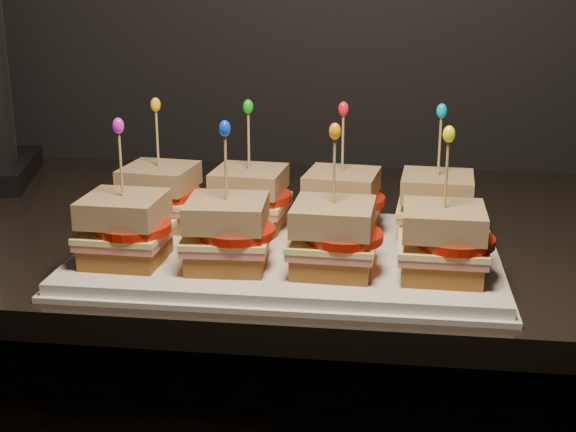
# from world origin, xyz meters

# --- Properties ---
(granite_slab) EXTENTS (2.56, 0.65, 0.03)m
(granite_slab) POSITION_xyz_m (0.45, 1.69, 0.91)
(granite_slab) COLOR black
(granite_slab) RESTS_ON cabinet
(platter) EXTENTS (0.47, 0.29, 0.02)m
(platter) POSITION_xyz_m (0.34, 1.53, 0.93)
(platter) COLOR white
(platter) RESTS_ON granite_slab
(platter_rim) EXTENTS (0.48, 0.30, 0.01)m
(platter_rim) POSITION_xyz_m (0.34, 1.53, 0.93)
(platter_rim) COLOR white
(platter_rim) RESTS_ON granite_slab
(sandwich_0_bread_bot) EXTENTS (0.09, 0.09, 0.02)m
(sandwich_0_bread_bot) POSITION_xyz_m (0.18, 1.60, 0.95)
(sandwich_0_bread_bot) COLOR brown
(sandwich_0_bread_bot) RESTS_ON platter
(sandwich_0_ham) EXTENTS (0.10, 0.09, 0.01)m
(sandwich_0_ham) POSITION_xyz_m (0.18, 1.60, 0.97)
(sandwich_0_ham) COLOR #C47063
(sandwich_0_ham) RESTS_ON sandwich_0_bread_bot
(sandwich_0_cheese) EXTENTS (0.10, 0.10, 0.01)m
(sandwich_0_cheese) POSITION_xyz_m (0.18, 1.60, 0.98)
(sandwich_0_cheese) COLOR #FCEF99
(sandwich_0_cheese) RESTS_ON sandwich_0_ham
(sandwich_0_tomato) EXTENTS (0.08, 0.08, 0.01)m
(sandwich_0_tomato) POSITION_xyz_m (0.19, 1.59, 0.98)
(sandwich_0_tomato) COLOR #B1170A
(sandwich_0_tomato) RESTS_ON sandwich_0_cheese
(sandwich_0_bread_top) EXTENTS (0.09, 0.09, 0.03)m
(sandwich_0_bread_top) POSITION_xyz_m (0.18, 1.60, 1.00)
(sandwich_0_bread_top) COLOR brown
(sandwich_0_bread_top) RESTS_ON sandwich_0_tomato
(sandwich_0_pick) EXTENTS (0.00, 0.00, 0.09)m
(sandwich_0_pick) POSITION_xyz_m (0.18, 1.60, 1.05)
(sandwich_0_pick) COLOR tan
(sandwich_0_pick) RESTS_ON sandwich_0_bread_top
(sandwich_0_frill) EXTENTS (0.01, 0.01, 0.02)m
(sandwich_0_frill) POSITION_xyz_m (0.18, 1.60, 1.09)
(sandwich_0_frill) COLOR #EDAE11
(sandwich_0_frill) RESTS_ON sandwich_0_pick
(sandwich_1_bread_bot) EXTENTS (0.09, 0.09, 0.02)m
(sandwich_1_bread_bot) POSITION_xyz_m (0.29, 1.60, 0.95)
(sandwich_1_bread_bot) COLOR brown
(sandwich_1_bread_bot) RESTS_ON platter
(sandwich_1_ham) EXTENTS (0.09, 0.09, 0.01)m
(sandwich_1_ham) POSITION_xyz_m (0.29, 1.60, 0.97)
(sandwich_1_ham) COLOR #C47063
(sandwich_1_ham) RESTS_ON sandwich_1_bread_bot
(sandwich_1_cheese) EXTENTS (0.10, 0.09, 0.01)m
(sandwich_1_cheese) POSITION_xyz_m (0.29, 1.60, 0.98)
(sandwich_1_cheese) COLOR #FCEF99
(sandwich_1_cheese) RESTS_ON sandwich_1_ham
(sandwich_1_tomato) EXTENTS (0.08, 0.08, 0.01)m
(sandwich_1_tomato) POSITION_xyz_m (0.30, 1.59, 0.98)
(sandwich_1_tomato) COLOR #B1170A
(sandwich_1_tomato) RESTS_ON sandwich_1_cheese
(sandwich_1_bread_top) EXTENTS (0.09, 0.09, 0.03)m
(sandwich_1_bread_top) POSITION_xyz_m (0.29, 1.60, 1.00)
(sandwich_1_bread_top) COLOR brown
(sandwich_1_bread_top) RESTS_ON sandwich_1_tomato
(sandwich_1_pick) EXTENTS (0.00, 0.00, 0.09)m
(sandwich_1_pick) POSITION_xyz_m (0.29, 1.60, 1.05)
(sandwich_1_pick) COLOR tan
(sandwich_1_pick) RESTS_ON sandwich_1_bread_top
(sandwich_1_frill) EXTENTS (0.01, 0.01, 0.02)m
(sandwich_1_frill) POSITION_xyz_m (0.29, 1.60, 1.09)
(sandwich_1_frill) COLOR #14B512
(sandwich_1_frill) RESTS_ON sandwich_1_pick
(sandwich_2_bread_bot) EXTENTS (0.09, 0.09, 0.02)m
(sandwich_2_bread_bot) POSITION_xyz_m (0.40, 1.60, 0.95)
(sandwich_2_bread_bot) COLOR brown
(sandwich_2_bread_bot) RESTS_ON platter
(sandwich_2_ham) EXTENTS (0.10, 0.09, 0.01)m
(sandwich_2_ham) POSITION_xyz_m (0.40, 1.60, 0.97)
(sandwich_2_ham) COLOR #C47063
(sandwich_2_ham) RESTS_ON sandwich_2_bread_bot
(sandwich_2_cheese) EXTENTS (0.10, 0.10, 0.01)m
(sandwich_2_cheese) POSITION_xyz_m (0.40, 1.60, 0.98)
(sandwich_2_cheese) COLOR #FCEF99
(sandwich_2_cheese) RESTS_ON sandwich_2_ham
(sandwich_2_tomato) EXTENTS (0.08, 0.08, 0.01)m
(sandwich_2_tomato) POSITION_xyz_m (0.41, 1.59, 0.98)
(sandwich_2_tomato) COLOR #B1170A
(sandwich_2_tomato) RESTS_ON sandwich_2_cheese
(sandwich_2_bread_top) EXTENTS (0.09, 0.09, 0.03)m
(sandwich_2_bread_top) POSITION_xyz_m (0.40, 1.60, 1.00)
(sandwich_2_bread_top) COLOR brown
(sandwich_2_bread_top) RESTS_ON sandwich_2_tomato
(sandwich_2_pick) EXTENTS (0.00, 0.00, 0.09)m
(sandwich_2_pick) POSITION_xyz_m (0.40, 1.60, 1.05)
(sandwich_2_pick) COLOR tan
(sandwich_2_pick) RESTS_ON sandwich_2_bread_top
(sandwich_2_frill) EXTENTS (0.01, 0.01, 0.02)m
(sandwich_2_frill) POSITION_xyz_m (0.40, 1.60, 1.09)
(sandwich_2_frill) COLOR red
(sandwich_2_frill) RESTS_ON sandwich_2_pick
(sandwich_3_bread_bot) EXTENTS (0.09, 0.09, 0.02)m
(sandwich_3_bread_bot) POSITION_xyz_m (0.51, 1.60, 0.95)
(sandwich_3_bread_bot) COLOR brown
(sandwich_3_bread_bot) RESTS_ON platter
(sandwich_3_ham) EXTENTS (0.09, 0.09, 0.01)m
(sandwich_3_ham) POSITION_xyz_m (0.51, 1.60, 0.97)
(sandwich_3_ham) COLOR #C47063
(sandwich_3_ham) RESTS_ON sandwich_3_bread_bot
(sandwich_3_cheese) EXTENTS (0.10, 0.09, 0.01)m
(sandwich_3_cheese) POSITION_xyz_m (0.51, 1.60, 0.98)
(sandwich_3_cheese) COLOR #FCEF99
(sandwich_3_cheese) RESTS_ON sandwich_3_ham
(sandwich_3_tomato) EXTENTS (0.08, 0.08, 0.01)m
(sandwich_3_tomato) POSITION_xyz_m (0.52, 1.59, 0.98)
(sandwich_3_tomato) COLOR #B1170A
(sandwich_3_tomato) RESTS_ON sandwich_3_cheese
(sandwich_3_bread_top) EXTENTS (0.09, 0.09, 0.03)m
(sandwich_3_bread_top) POSITION_xyz_m (0.51, 1.60, 1.00)
(sandwich_3_bread_top) COLOR brown
(sandwich_3_bread_top) RESTS_ON sandwich_3_tomato
(sandwich_3_pick) EXTENTS (0.00, 0.00, 0.09)m
(sandwich_3_pick) POSITION_xyz_m (0.51, 1.60, 1.05)
(sandwich_3_pick) COLOR tan
(sandwich_3_pick) RESTS_ON sandwich_3_bread_top
(sandwich_3_frill) EXTENTS (0.01, 0.01, 0.02)m
(sandwich_3_frill) POSITION_xyz_m (0.51, 1.60, 1.09)
(sandwich_3_frill) COLOR #0397C7
(sandwich_3_frill) RESTS_ON sandwich_3_pick
(sandwich_4_bread_bot) EXTENTS (0.08, 0.08, 0.02)m
(sandwich_4_bread_bot) POSITION_xyz_m (0.18, 1.46, 0.95)
(sandwich_4_bread_bot) COLOR brown
(sandwich_4_bread_bot) RESTS_ON platter
(sandwich_4_ham) EXTENTS (0.09, 0.09, 0.01)m
(sandwich_4_ham) POSITION_xyz_m (0.18, 1.46, 0.97)
(sandwich_4_ham) COLOR #C47063
(sandwich_4_ham) RESTS_ON sandwich_4_bread_bot
(sandwich_4_cheese) EXTENTS (0.09, 0.09, 0.01)m
(sandwich_4_cheese) POSITION_xyz_m (0.18, 1.46, 0.98)
(sandwich_4_cheese) COLOR #FCEF99
(sandwich_4_cheese) RESTS_ON sandwich_4_ham
(sandwich_4_tomato) EXTENTS (0.08, 0.08, 0.01)m
(sandwich_4_tomato) POSITION_xyz_m (0.19, 1.46, 0.98)
(sandwich_4_tomato) COLOR #B1170A
(sandwich_4_tomato) RESTS_ON sandwich_4_cheese
(sandwich_4_bread_top) EXTENTS (0.08, 0.08, 0.03)m
(sandwich_4_bread_top) POSITION_xyz_m (0.18, 1.46, 1.00)
(sandwich_4_bread_top) COLOR brown
(sandwich_4_bread_top) RESTS_ON sandwich_4_tomato
(sandwich_4_pick) EXTENTS (0.00, 0.00, 0.09)m
(sandwich_4_pick) POSITION_xyz_m (0.18, 1.46, 1.05)
(sandwich_4_pick) COLOR tan
(sandwich_4_pick) RESTS_ON sandwich_4_bread_top
(sandwich_4_frill) EXTENTS (0.01, 0.01, 0.02)m
(sandwich_4_frill) POSITION_xyz_m (0.18, 1.46, 1.09)
(sandwich_4_frill) COLOR #C121BE
(sandwich_4_frill) RESTS_ON sandwich_4_pick
(sandwich_5_bread_bot) EXTENTS (0.08, 0.08, 0.02)m
(sandwich_5_bread_bot) POSITION_xyz_m (0.29, 1.46, 0.95)
(sandwich_5_bread_bot) COLOR brown
(sandwich_5_bread_bot) RESTS_ON platter
(sandwich_5_ham) EXTENTS (0.09, 0.09, 0.01)m
(sandwich_5_ham) POSITION_xyz_m (0.29, 1.46, 0.97)
(sandwich_5_ham) COLOR #C47063
(sandwich_5_ham) RESTS_ON sandwich_5_bread_bot
(sandwich_5_cheese) EXTENTS (0.09, 0.09, 0.01)m
(sandwich_5_cheese) POSITION_xyz_m (0.29, 1.46, 0.98)
(sandwich_5_cheese) COLOR #FCEF99
(sandwich_5_cheese) RESTS_ON sandwich_5_ham
(sandwich_5_tomato) EXTENTS (0.08, 0.08, 0.01)m
(sandwich_5_tomato) POSITION_xyz_m (0.30, 1.46, 0.98)
(sandwich_5_tomato) COLOR #B1170A
(sandwich_5_tomato) RESTS_ON sandwich_5_cheese
(sandwich_5_bread_top) EXTENTS (0.09, 0.09, 0.03)m
(sandwich_5_bread_top) POSITION_xyz_m (0.29, 1.46, 1.00)
(sandwich_5_bread_top) COLOR brown
(sandwich_5_bread_top) RESTS_ON sandwich_5_tomato
(sandwich_5_pick) EXTENTS (0.00, 0.00, 0.09)m
(sandwich_5_pick) POSITION_xyz_m (0.29, 1.46, 1.05)
(sandwich_5_pick) COLOR tan
(sandwich_5_pick) RESTS_ON sandwich_5_bread_top
(sandwich_5_frill) EXTENTS (0.01, 0.01, 0.02)m
(sandwich_5_frill) POSITION_xyz_m (0.29, 1.46, 1.09)
(sandwich_5_frill) COLOR #0D3BCD
(sandwich_5_frill) RESTS_ON sandwich_5_pick
(sandwich_6_bread_bot) EXTENTS (0.08, 0.08, 0.02)m
(sandwich_6_bread_bot) POSITION_xyz_m (0.40, 1.46, 0.95)
(sandwich_6_bread_bot) COLOR brown
(sandwich_6_bread_bot) RESTS_ON platter
(sandwich_6_ham) EXTENTS (0.09, 0.09, 0.01)m
(sandwich_6_ham) POSITION_xyz_m (0.40, 1.46, 0.97)
(sandwich_6_ham) COLOR #C47063
(sandwich_6_ham) RESTS_ON sandwich_6_bread_bot
(sandwich_6_cheese) EXTENTS (0.09, 0.09, 0.01)m
(sandwich_6_cheese) POSITION_xyz_m (0.40, 1.46, 0.98)
(sandwich_6_cheese) COLOR #FCEF99
(sandwich_6_cheese) RESTS_ON sandwich_6_ham
(sandwich_6_tomato) EXTENTS (0.08, 0.08, 0.01)m
(sandwich_6_tomato) POSITION_xyz_m (0.41, 1.46, 0.98)
(sandwich_6_tomato) COLOR #B1170A
(sandwich_6_tomato) RESTS_ON sandwich_6_cheese
(sandwich_6_bread_top) EXTENTS (0.08, 0.08, 0.03)m
(sandwich_6_bread_top) POSITION_xyz_m (0.40, 1.46, 1.00)
(sandwich_6_bread_top) COLOR brown
(sandwich_6_bread_top) RESTS_ON sandwich_6_tomato
(sandwich_6_pick) EXTENTS (0.00, 0.00, 0.09)m
(sandwich_6_pick) POSITION_xyz_m (0.40, 1.46, 1.05)
(sandwich_6_pick) COLOR tan
(sandwich_6_pick) RESTS_ON sandwich_6_bread_top
(sandwich_6_frill) EXTENTS (0.01, 0.01, 0.02)m
(sandwich_6_frill) POSITION_xyz_m (0.40, 1.46, 1.09)
(sandwich_6_frill) COLOR orange
(sandwich_6_frill) RESTS_ON sandwich_6_pick
(sandwich_7_bread_bot) EXTENTS (0.08, 0.08, 0.02)m
(sandwich_7_bread_bot) POSITION_xyz_m (0.51, 1.46, 0.95)
(sandwich_7_bread_bot) COLOR brown
(sandwich_7_bread_bot) RESTS_ON platter
(sandwich_7_ham) EXTENTS (0.09, 0.09, 0.01)m
(sandwich_7_ham) POSITION_xyz_m (0.51, 1.46, 0.97)
(sandwich_7_ham) COLOR #C47063
(sandwich_7_ham) RESTS_ON sandwich_7_bread_bot
(sandwich_7_cheese) EXTENTS (0.09, 0.09, 0.01)m
(sandwich_7_cheese) POSITION_xyz_m (0.51, 1.46, 0.98)
(sandwich_7_cheese) COLOR #FCEF99
(sandwich_7_cheese) RESTS_ON sandwich_7_ham
(sandwich_7_tomato) EXTENTS (0.08, 0.08, 0.01)m
(sandwich_7_tomato) POSITION_xyz_m (0.52, 1.46, 0.98)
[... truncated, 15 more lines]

